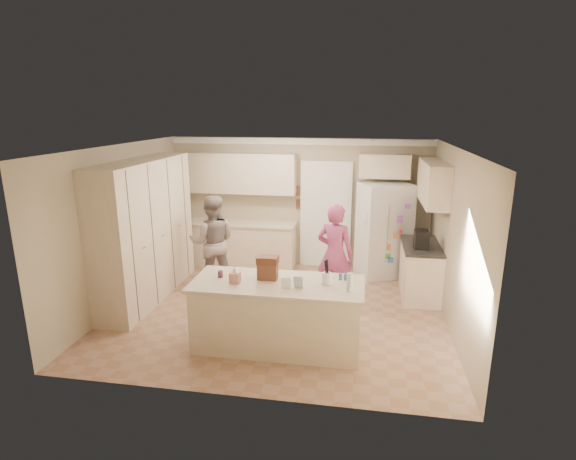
% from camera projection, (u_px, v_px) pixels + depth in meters
% --- Properties ---
extents(floor, '(5.20, 4.60, 0.02)m').
position_uv_depth(floor, '(278.00, 310.00, 7.26)').
color(floor, '#9F7963').
rests_on(floor, ground).
extents(ceiling, '(5.20, 4.60, 0.02)m').
position_uv_depth(ceiling, '(277.00, 146.00, 6.58)').
color(ceiling, white).
rests_on(ceiling, wall_back).
extents(wall_back, '(5.20, 0.02, 2.60)m').
position_uv_depth(wall_back, '(299.00, 203.00, 9.12)').
color(wall_back, tan).
rests_on(wall_back, ground).
extents(wall_front, '(5.20, 0.02, 2.60)m').
position_uv_depth(wall_front, '(237.00, 290.00, 4.72)').
color(wall_front, tan).
rests_on(wall_front, ground).
extents(wall_left, '(0.02, 4.60, 2.60)m').
position_uv_depth(wall_left, '(121.00, 225.00, 7.34)').
color(wall_left, tan).
rests_on(wall_left, ground).
extents(wall_right, '(0.02, 4.60, 2.60)m').
position_uv_depth(wall_right, '(455.00, 240.00, 6.50)').
color(wall_right, tan).
rests_on(wall_right, ground).
extents(crown_back, '(5.20, 0.08, 0.12)m').
position_uv_depth(crown_back, '(299.00, 141.00, 8.75)').
color(crown_back, white).
rests_on(crown_back, wall_back).
extents(pantry_bank, '(0.60, 2.60, 2.35)m').
position_uv_depth(pantry_bank, '(145.00, 230.00, 7.51)').
color(pantry_bank, beige).
rests_on(pantry_bank, floor).
extents(back_base_cab, '(2.20, 0.60, 0.88)m').
position_uv_depth(back_base_cab, '(241.00, 245.00, 9.23)').
color(back_base_cab, beige).
rests_on(back_base_cab, floor).
extents(back_countertop, '(2.24, 0.63, 0.04)m').
position_uv_depth(back_countertop, '(241.00, 223.00, 9.10)').
color(back_countertop, beige).
rests_on(back_countertop, back_base_cab).
extents(back_upper_cab, '(2.20, 0.35, 0.80)m').
position_uv_depth(back_upper_cab, '(241.00, 173.00, 8.97)').
color(back_upper_cab, beige).
rests_on(back_upper_cab, wall_back).
extents(doorway_opening, '(0.90, 0.06, 2.10)m').
position_uv_depth(doorway_opening, '(326.00, 216.00, 9.07)').
color(doorway_opening, black).
rests_on(doorway_opening, floor).
extents(doorway_casing, '(1.02, 0.03, 2.22)m').
position_uv_depth(doorway_casing, '(326.00, 216.00, 9.04)').
color(doorway_casing, white).
rests_on(doorway_casing, floor).
extents(wall_frame_upper, '(0.15, 0.02, 0.20)m').
position_uv_depth(wall_frame_upper, '(300.00, 191.00, 9.01)').
color(wall_frame_upper, brown).
rests_on(wall_frame_upper, wall_back).
extents(wall_frame_lower, '(0.15, 0.02, 0.20)m').
position_uv_depth(wall_frame_lower, '(300.00, 204.00, 9.08)').
color(wall_frame_lower, brown).
rests_on(wall_frame_lower, wall_back).
extents(refrigerator, '(1.10, 1.00, 1.80)m').
position_uv_depth(refrigerator, '(384.00, 230.00, 8.58)').
color(refrigerator, white).
rests_on(refrigerator, floor).
extents(fridge_seam, '(0.02, 0.02, 1.78)m').
position_uv_depth(fridge_seam, '(385.00, 235.00, 8.24)').
color(fridge_seam, gray).
rests_on(fridge_seam, refrigerator).
extents(fridge_dispenser, '(0.22, 0.03, 0.35)m').
position_uv_depth(fridge_dispenser, '(373.00, 222.00, 8.20)').
color(fridge_dispenser, black).
rests_on(fridge_dispenser, refrigerator).
extents(fridge_handle_l, '(0.02, 0.02, 0.85)m').
position_uv_depth(fridge_handle_l, '(382.00, 227.00, 8.19)').
color(fridge_handle_l, silver).
rests_on(fridge_handle_l, refrigerator).
extents(fridge_handle_r, '(0.02, 0.02, 0.85)m').
position_uv_depth(fridge_handle_r, '(388.00, 228.00, 8.18)').
color(fridge_handle_r, silver).
rests_on(fridge_handle_r, refrigerator).
extents(over_fridge_cab, '(0.95, 0.35, 0.45)m').
position_uv_depth(over_fridge_cab, '(384.00, 166.00, 8.47)').
color(over_fridge_cab, beige).
rests_on(over_fridge_cab, wall_back).
extents(right_base_cab, '(0.60, 1.20, 0.88)m').
position_uv_depth(right_base_cab, '(420.00, 271.00, 7.73)').
color(right_base_cab, beige).
rests_on(right_base_cab, floor).
extents(right_countertop, '(0.63, 1.24, 0.04)m').
position_uv_depth(right_countertop, '(421.00, 246.00, 7.61)').
color(right_countertop, '#2D2B28').
rests_on(right_countertop, right_base_cab).
extents(right_upper_cab, '(0.35, 1.50, 0.70)m').
position_uv_depth(right_upper_cab, '(433.00, 183.00, 7.51)').
color(right_upper_cab, beige).
rests_on(right_upper_cab, wall_right).
extents(coffee_maker, '(0.22, 0.28, 0.30)m').
position_uv_depth(coffee_maker, '(421.00, 239.00, 7.38)').
color(coffee_maker, black).
rests_on(coffee_maker, right_countertop).
extents(island_base, '(2.20, 0.90, 0.88)m').
position_uv_depth(island_base, '(278.00, 316.00, 6.07)').
color(island_base, beige).
rests_on(island_base, floor).
extents(island_top, '(2.28, 0.96, 0.05)m').
position_uv_depth(island_top, '(277.00, 284.00, 5.95)').
color(island_top, beige).
rests_on(island_top, island_base).
extents(utensil_crock, '(0.13, 0.13, 0.15)m').
position_uv_depth(utensil_crock, '(327.00, 278.00, 5.86)').
color(utensil_crock, white).
rests_on(utensil_crock, island_top).
extents(tissue_box, '(0.13, 0.13, 0.14)m').
position_uv_depth(tissue_box, '(235.00, 277.00, 5.91)').
color(tissue_box, '#D37C76').
rests_on(tissue_box, island_top).
extents(tissue_plume, '(0.08, 0.08, 0.08)m').
position_uv_depth(tissue_plume, '(235.00, 270.00, 5.88)').
color(tissue_plume, white).
rests_on(tissue_plume, tissue_box).
extents(dollhouse_body, '(0.26, 0.18, 0.22)m').
position_uv_depth(dollhouse_body, '(268.00, 271.00, 6.03)').
color(dollhouse_body, brown).
rests_on(dollhouse_body, island_top).
extents(dollhouse_roof, '(0.28, 0.20, 0.10)m').
position_uv_depth(dollhouse_roof, '(268.00, 260.00, 5.99)').
color(dollhouse_roof, '#592D1E').
rests_on(dollhouse_roof, dollhouse_body).
extents(jam_jar, '(0.07, 0.07, 0.09)m').
position_uv_depth(jam_jar, '(220.00, 274.00, 6.10)').
color(jam_jar, '#59263F').
rests_on(jam_jar, island_top).
extents(greeting_card_a, '(0.12, 0.06, 0.16)m').
position_uv_depth(greeting_card_a, '(286.00, 283.00, 5.70)').
color(greeting_card_a, white).
rests_on(greeting_card_a, island_top).
extents(greeting_card_b, '(0.12, 0.05, 0.16)m').
position_uv_depth(greeting_card_b, '(298.00, 282.00, 5.73)').
color(greeting_card_b, silver).
rests_on(greeting_card_b, island_top).
extents(water_bottle, '(0.07, 0.07, 0.24)m').
position_uv_depth(water_bottle, '(350.00, 282.00, 5.61)').
color(water_bottle, silver).
rests_on(water_bottle, island_top).
extents(shaker_salt, '(0.05, 0.05, 0.09)m').
position_uv_depth(shaker_salt, '(341.00, 277.00, 6.01)').
color(shaker_salt, '#3E5891').
rests_on(shaker_salt, island_top).
extents(shaker_pepper, '(0.05, 0.05, 0.09)m').
position_uv_depth(shaker_pepper, '(346.00, 277.00, 5.99)').
color(shaker_pepper, '#3E5891').
rests_on(shaker_pepper, island_top).
extents(teen_boy, '(0.96, 0.83, 1.70)m').
position_uv_depth(teen_boy, '(213.00, 242.00, 7.98)').
color(teen_boy, gray).
rests_on(teen_boy, floor).
extents(teen_girl, '(0.71, 0.57, 1.69)m').
position_uv_depth(teen_girl, '(335.00, 255.00, 7.31)').
color(teen_girl, '#C55393').
rests_on(teen_girl, floor).
extents(fridge_magnets, '(0.76, 0.02, 1.44)m').
position_uv_depth(fridge_magnets, '(385.00, 235.00, 8.23)').
color(fridge_magnets, tan).
rests_on(fridge_magnets, refrigerator).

